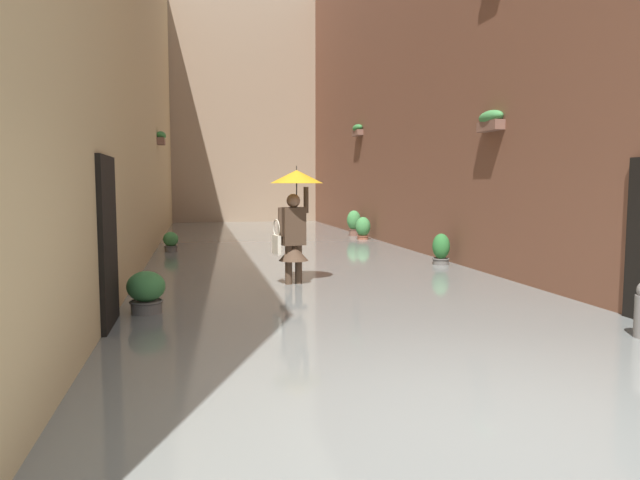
{
  "coord_description": "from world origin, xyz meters",
  "views": [
    {
      "loc": [
        2.15,
        3.83,
        1.86
      ],
      "look_at": [
        0.23,
        -5.24,
        0.98
      ],
      "focal_mm": 32.66,
      "sensor_mm": 36.0,
      "label": 1
    }
  ],
  "objects_px": {
    "potted_plant_far_right": "(146,297)",
    "potted_plant_far_left": "(441,253)",
    "potted_plant_mid_left": "(354,223)",
    "person_wading": "(295,209)",
    "potted_plant_near_left": "(363,230)",
    "potted_plant_mid_right": "(171,244)"
  },
  "relations": [
    {
      "from": "person_wading",
      "to": "potted_plant_mid_left",
      "type": "bearing_deg",
      "value": -111.37
    },
    {
      "from": "potted_plant_mid_right",
      "to": "potted_plant_far_right",
      "type": "bearing_deg",
      "value": 89.91
    },
    {
      "from": "person_wading",
      "to": "potted_plant_far_left",
      "type": "distance_m",
      "value": 3.93
    },
    {
      "from": "potted_plant_near_left",
      "to": "person_wading",
      "type": "bearing_deg",
      "value": 65.8
    },
    {
      "from": "person_wading",
      "to": "potted_plant_mid_right",
      "type": "xyz_separation_m",
      "value": [
        2.26,
        -5.34,
        -1.08
      ]
    },
    {
      "from": "person_wading",
      "to": "potted_plant_near_left",
      "type": "height_order",
      "value": "person_wading"
    },
    {
      "from": "potted_plant_far_left",
      "to": "potted_plant_near_left",
      "type": "distance_m",
      "value": 5.79
    },
    {
      "from": "potted_plant_mid_right",
      "to": "potted_plant_mid_left",
      "type": "bearing_deg",
      "value": -149.09
    },
    {
      "from": "potted_plant_far_left",
      "to": "person_wading",
      "type": "bearing_deg",
      "value": 26.79
    },
    {
      "from": "person_wading",
      "to": "potted_plant_near_left",
      "type": "bearing_deg",
      "value": -114.2
    },
    {
      "from": "potted_plant_mid_left",
      "to": "potted_plant_mid_right",
      "type": "xyz_separation_m",
      "value": [
        5.68,
        3.4,
        -0.22
      ]
    },
    {
      "from": "potted_plant_far_left",
      "to": "potted_plant_near_left",
      "type": "bearing_deg",
      "value": -89.78
    },
    {
      "from": "potted_plant_far_left",
      "to": "potted_plant_mid_left",
      "type": "bearing_deg",
      "value": -90.21
    },
    {
      "from": "potted_plant_mid_left",
      "to": "potted_plant_far_left",
      "type": "height_order",
      "value": "potted_plant_mid_left"
    },
    {
      "from": "potted_plant_mid_left",
      "to": "potted_plant_far_left",
      "type": "relative_size",
      "value": 1.21
    },
    {
      "from": "potted_plant_far_right",
      "to": "potted_plant_mid_left",
      "type": "xyz_separation_m",
      "value": [
        -5.69,
        -10.57,
        0.19
      ]
    },
    {
      "from": "potted_plant_far_right",
      "to": "potted_plant_far_left",
      "type": "relative_size",
      "value": 0.88
    },
    {
      "from": "potted_plant_mid_left",
      "to": "person_wading",
      "type": "bearing_deg",
      "value": 68.63
    },
    {
      "from": "potted_plant_mid_left",
      "to": "potted_plant_far_right",
      "type": "bearing_deg",
      "value": 61.71
    },
    {
      "from": "potted_plant_far_right",
      "to": "person_wading",
      "type": "bearing_deg",
      "value": -141.09
    },
    {
      "from": "potted_plant_far_right",
      "to": "potted_plant_far_left",
      "type": "xyz_separation_m",
      "value": [
        -5.66,
        -3.55,
        0.03
      ]
    },
    {
      "from": "potted_plant_mid_right",
      "to": "person_wading",
      "type": "bearing_deg",
      "value": 112.93
    }
  ]
}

